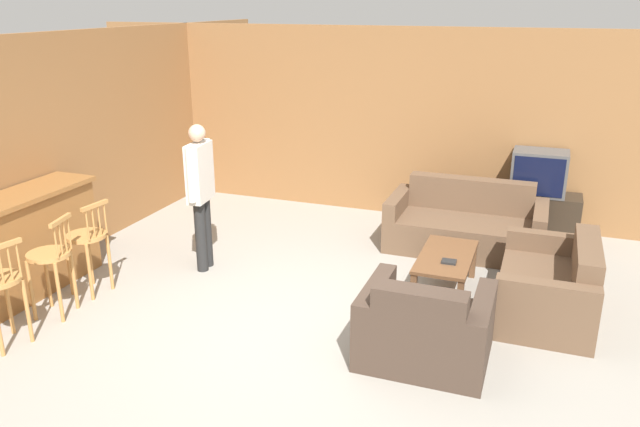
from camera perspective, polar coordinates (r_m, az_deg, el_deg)
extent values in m
plane|color=gray|center=(5.89, -2.03, -10.84)|extent=(24.00, 24.00, 0.00)
cube|color=olive|center=(8.81, 7.11, 8.18)|extent=(9.40, 0.08, 2.60)
cube|color=olive|center=(8.20, -20.29, 6.34)|extent=(0.08, 8.71, 2.60)
cube|color=brown|center=(6.92, -27.18, -3.66)|extent=(0.47, 2.30, 1.03)
cylinder|color=#B77F42|center=(6.40, -26.59, -7.35)|extent=(0.04, 0.04, 0.61)
cylinder|color=#B77F42|center=(6.18, -25.17, -8.07)|extent=(0.04, 0.04, 0.61)
cylinder|color=#B77F42|center=(5.95, -25.85, -3.86)|extent=(0.02, 0.02, 0.32)
cylinder|color=#B77F42|center=(5.91, -26.49, -4.10)|extent=(0.02, 0.02, 0.32)
cylinder|color=#B77F42|center=(5.88, -27.14, -4.35)|extent=(0.02, 0.02, 0.32)
cube|color=#B77F42|center=(5.83, -27.07, -2.65)|extent=(0.10, 0.34, 0.04)
cylinder|color=#B77F42|center=(6.48, -23.58, -3.44)|extent=(0.48, 0.48, 0.04)
cylinder|color=#B77F42|center=(6.78, -23.65, -5.47)|extent=(0.04, 0.04, 0.61)
cylinder|color=#B77F42|center=(6.57, -24.88, -6.44)|extent=(0.04, 0.04, 0.61)
cylinder|color=#B77F42|center=(6.64, -21.56, -5.69)|extent=(0.04, 0.04, 0.61)
cylinder|color=#B77F42|center=(6.42, -22.75, -6.70)|extent=(0.04, 0.04, 0.61)
cylinder|color=#B77F42|center=(6.43, -21.95, -1.68)|extent=(0.02, 0.02, 0.32)
cylinder|color=#B77F42|center=(6.36, -22.29, -1.93)|extent=(0.02, 0.02, 0.32)
cylinder|color=#B77F42|center=(6.30, -22.64, -2.19)|extent=(0.02, 0.02, 0.32)
cylinder|color=#B77F42|center=(6.23, -23.00, -2.45)|extent=(0.02, 0.02, 0.32)
cube|color=#B77F42|center=(6.27, -22.66, -0.58)|extent=(0.11, 0.34, 0.04)
cylinder|color=#B77F42|center=(6.84, -20.61, -1.91)|extent=(0.44, 0.44, 0.04)
cylinder|color=#B77F42|center=(7.14, -20.28, -3.82)|extent=(0.04, 0.04, 0.61)
cylinder|color=#B77F42|center=(6.96, -21.93, -4.59)|extent=(0.04, 0.04, 0.61)
cylinder|color=#B77F42|center=(6.94, -18.66, -4.26)|extent=(0.04, 0.04, 0.61)
cylinder|color=#B77F42|center=(6.77, -20.31, -5.07)|extent=(0.04, 0.04, 0.61)
cylinder|color=#B77F42|center=(6.74, -19.04, -0.41)|extent=(0.02, 0.02, 0.32)
cylinder|color=#B77F42|center=(6.68, -19.52, -0.62)|extent=(0.02, 0.02, 0.32)
cylinder|color=#B77F42|center=(6.63, -20.00, -0.82)|extent=(0.02, 0.02, 0.32)
cylinder|color=#B77F42|center=(6.58, -20.50, -1.03)|extent=(0.02, 0.02, 0.32)
cube|color=#B77F42|center=(6.60, -19.93, 0.70)|extent=(0.07, 0.34, 0.04)
cube|color=brown|center=(7.85, 13.09, -1.86)|extent=(1.54, 0.95, 0.40)
cube|color=brown|center=(8.07, 13.66, 1.73)|extent=(1.54, 0.22, 0.41)
cube|color=brown|center=(7.95, 7.08, -0.37)|extent=(0.16, 0.95, 0.63)
cube|color=brown|center=(7.77, 19.36, -1.79)|extent=(0.16, 0.95, 0.63)
cube|color=#423328|center=(5.51, 9.59, -10.99)|extent=(0.75, 0.91, 0.40)
cube|color=#423328|center=(5.02, 9.07, -8.92)|extent=(0.75, 0.22, 0.39)
cube|color=#423328|center=(5.41, 14.43, -10.64)|extent=(0.16, 0.91, 0.62)
cube|color=#423328|center=(5.54, 4.99, -9.32)|extent=(0.16, 0.91, 0.62)
cube|color=brown|center=(6.52, 19.89, -6.97)|extent=(0.88, 1.12, 0.40)
cube|color=brown|center=(6.38, 23.22, -4.12)|extent=(0.22, 1.12, 0.38)
cube|color=brown|center=(7.07, 20.11, -4.03)|extent=(0.88, 0.16, 0.61)
cube|color=brown|center=(5.90, 19.85, -8.66)|extent=(0.88, 0.16, 0.61)
cube|color=brown|center=(6.59, 11.46, -3.89)|extent=(0.54, 1.07, 0.04)
cube|color=brown|center=(6.27, 8.53, -7.10)|extent=(0.06, 0.06, 0.39)
cube|color=brown|center=(6.21, 12.67, -7.65)|extent=(0.06, 0.06, 0.39)
cube|color=brown|center=(7.16, 10.20, -3.78)|extent=(0.06, 0.06, 0.39)
cube|color=brown|center=(7.10, 13.82, -4.23)|extent=(0.06, 0.06, 0.39)
cube|color=#2D2319|center=(8.54, 18.99, -0.10)|extent=(1.11, 0.44, 0.58)
cube|color=#4C4C4C|center=(8.38, 19.40, 3.57)|extent=(0.67, 0.46, 0.56)
cube|color=black|center=(8.16, 19.35, 3.17)|extent=(0.60, 0.01, 0.49)
cube|color=black|center=(6.41, 11.71, -4.33)|extent=(0.15, 0.13, 0.02)
cylinder|color=black|center=(7.12, -10.83, -2.10)|extent=(0.13, 0.13, 0.82)
cylinder|color=black|center=(7.25, -10.37, -1.70)|extent=(0.13, 0.13, 0.82)
cube|color=beige|center=(6.96, -10.96, 3.73)|extent=(0.21, 0.43, 0.65)
cylinder|color=beige|center=(6.76, -11.76, 3.44)|extent=(0.08, 0.08, 0.59)
cylinder|color=beige|center=(7.16, -10.23, 4.40)|extent=(0.08, 0.08, 0.59)
sphere|color=tan|center=(6.86, -11.19, 7.23)|extent=(0.19, 0.19, 0.19)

